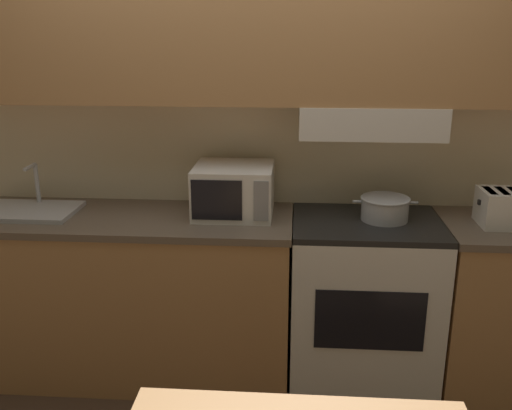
% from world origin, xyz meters
% --- Properties ---
extents(ground_plane, '(16.00, 16.00, 0.00)m').
position_xyz_m(ground_plane, '(0.00, 0.00, 0.00)').
color(ground_plane, '#4C3828').
extents(wall_back, '(5.37, 0.38, 2.55)m').
position_xyz_m(wall_back, '(0.02, -0.07, 1.52)').
color(wall_back, beige).
rests_on(wall_back, ground_plane).
extents(lower_counter_main, '(1.71, 0.61, 0.91)m').
position_xyz_m(lower_counter_main, '(-0.64, -0.29, 0.46)').
color(lower_counter_main, tan).
rests_on(lower_counter_main, ground_plane).
extents(lower_counter_right_stub, '(0.52, 0.61, 0.91)m').
position_xyz_m(lower_counter_right_stub, '(1.24, -0.29, 0.46)').
color(lower_counter_right_stub, tan).
rests_on(lower_counter_right_stub, ground_plane).
extents(stove_range, '(0.75, 0.59, 0.91)m').
position_xyz_m(stove_range, '(0.60, -0.29, 0.46)').
color(stove_range, white).
rests_on(stove_range, ground_plane).
extents(cooking_pot, '(0.33, 0.25, 0.12)m').
position_xyz_m(cooking_pot, '(0.68, -0.27, 0.98)').
color(cooking_pot, '#B7BABF').
rests_on(cooking_pot, stove_range).
extents(microwave, '(0.40, 0.38, 0.26)m').
position_xyz_m(microwave, '(-0.09, -0.22, 1.04)').
color(microwave, white).
rests_on(microwave, lower_counter_main).
extents(toaster, '(0.27, 0.22, 0.18)m').
position_xyz_m(toaster, '(1.27, -0.31, 1.00)').
color(toaster, white).
rests_on(toaster, lower_counter_right_stub).
extents(sink_basin, '(0.50, 0.34, 0.24)m').
position_xyz_m(sink_basin, '(-1.17, -0.29, 0.93)').
color(sink_basin, '#B7BABF').
rests_on(sink_basin, lower_counter_main).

